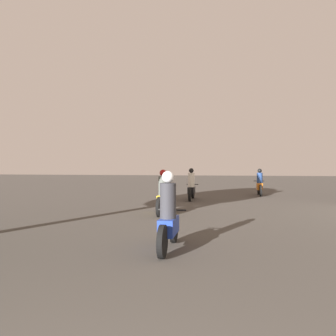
{
  "coord_description": "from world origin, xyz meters",
  "views": [
    {
      "loc": [
        0.39,
        -0.41,
        1.66
      ],
      "look_at": [
        -2.89,
        17.29,
        1.58
      ],
      "focal_mm": 35.0,
      "sensor_mm": 36.0,
      "label": 1
    }
  ],
  "objects_px": {
    "motorcycle_blue": "(168,218)",
    "motorcycle_black": "(191,187)",
    "motorcycle_yellow": "(163,196)",
    "motorcycle_orange": "(260,185)"
  },
  "relations": [
    {
      "from": "motorcycle_blue",
      "to": "motorcycle_black",
      "type": "xyz_separation_m",
      "value": [
        -0.64,
        9.76,
        -0.0
      ]
    },
    {
      "from": "motorcycle_yellow",
      "to": "motorcycle_black",
      "type": "bearing_deg",
      "value": 87.59
    },
    {
      "from": "motorcycle_black",
      "to": "motorcycle_blue",
      "type": "bearing_deg",
      "value": -89.43
    },
    {
      "from": "motorcycle_yellow",
      "to": "motorcycle_blue",
      "type": "bearing_deg",
      "value": -74.92
    },
    {
      "from": "motorcycle_yellow",
      "to": "motorcycle_black",
      "type": "distance_m",
      "value": 4.94
    },
    {
      "from": "motorcycle_yellow",
      "to": "motorcycle_black",
      "type": "xyz_separation_m",
      "value": [
        0.43,
        4.92,
        0.01
      ]
    },
    {
      "from": "motorcycle_blue",
      "to": "motorcycle_orange",
      "type": "relative_size",
      "value": 0.95
    },
    {
      "from": "motorcycle_yellow",
      "to": "motorcycle_black",
      "type": "height_order",
      "value": "motorcycle_black"
    },
    {
      "from": "motorcycle_black",
      "to": "motorcycle_orange",
      "type": "relative_size",
      "value": 1.05
    },
    {
      "from": "motorcycle_orange",
      "to": "motorcycle_yellow",
      "type": "bearing_deg",
      "value": -125.62
    }
  ]
}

